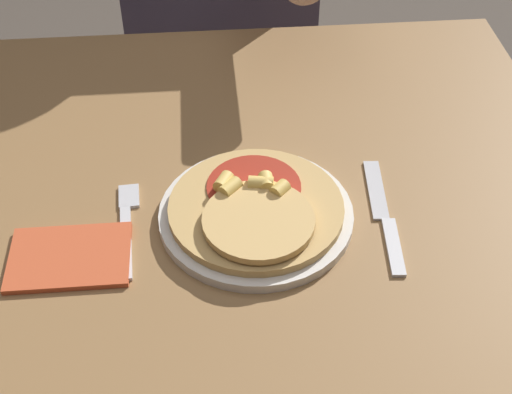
% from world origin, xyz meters
% --- Properties ---
extents(dining_table, '(1.02, 0.99, 0.74)m').
position_xyz_m(dining_table, '(0.00, 0.00, 0.63)').
color(dining_table, olive).
rests_on(dining_table, ground_plane).
extents(plate, '(0.26, 0.26, 0.01)m').
position_xyz_m(plate, '(0.03, -0.01, 0.75)').
color(plate, silver).
rests_on(plate, dining_table).
extents(pizza, '(0.23, 0.23, 0.04)m').
position_xyz_m(pizza, '(0.03, -0.01, 0.76)').
color(pizza, tan).
rests_on(pizza, plate).
extents(fork, '(0.03, 0.18, 0.00)m').
position_xyz_m(fork, '(-0.15, -0.00, 0.74)').
color(fork, silver).
rests_on(fork, dining_table).
extents(knife, '(0.03, 0.22, 0.00)m').
position_xyz_m(knife, '(0.20, -0.02, 0.74)').
color(knife, silver).
rests_on(knife, dining_table).
extents(napkin, '(0.15, 0.11, 0.01)m').
position_xyz_m(napkin, '(-0.22, -0.06, 0.74)').
color(napkin, '#C6512D').
rests_on(napkin, dining_table).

